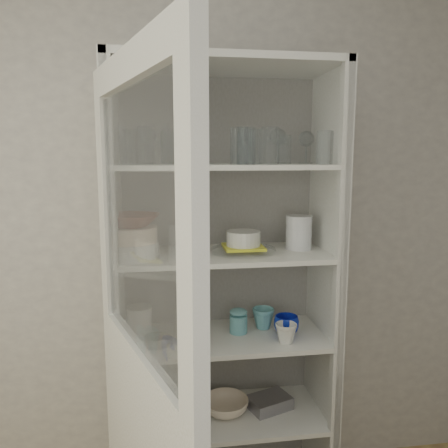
# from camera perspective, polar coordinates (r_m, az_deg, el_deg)

# --- Properties ---
(wall_back) EXTENTS (3.60, 0.02, 2.60)m
(wall_back) POSITION_cam_1_polar(r_m,az_deg,el_deg) (2.21, -6.00, -1.58)
(wall_back) COLOR #A39F99
(wall_back) RESTS_ON ground
(pantry_cabinet) EXTENTS (1.00, 0.45, 2.10)m
(pantry_cabinet) POSITION_cam_1_polar(r_m,az_deg,el_deg) (2.16, -0.24, -11.65)
(pantry_cabinet) COLOR #B4B49D
(pantry_cabinet) RESTS_ON floor
(cupboard_door) EXTENTS (0.33, 0.86, 2.00)m
(cupboard_door) POSITION_cam_1_polar(r_m,az_deg,el_deg) (1.53, -10.47, -23.72)
(cupboard_door) COLOR #B4B49D
(cupboard_door) RESTS_ON floor
(tumbler_0) EXTENTS (0.09, 0.09, 0.15)m
(tumbler_0) POSITION_cam_1_polar(r_m,az_deg,el_deg) (1.82, -10.36, 10.00)
(tumbler_0) COLOR silver
(tumbler_0) RESTS_ON shelf_glass
(tumbler_1) EXTENTS (0.08, 0.08, 0.14)m
(tumbler_1) POSITION_cam_1_polar(r_m,az_deg,el_deg) (1.81, -12.47, 9.69)
(tumbler_1) COLOR silver
(tumbler_1) RESTS_ON shelf_glass
(tumbler_2) EXTENTS (0.08, 0.08, 0.15)m
(tumbler_2) POSITION_cam_1_polar(r_m,az_deg,el_deg) (1.83, -5.02, 10.07)
(tumbler_2) COLOR silver
(tumbler_2) RESTS_ON shelf_glass
(tumbler_3) EXTENTS (0.09, 0.09, 0.15)m
(tumbler_3) POSITION_cam_1_polar(r_m,az_deg,el_deg) (1.85, 2.96, 10.14)
(tumbler_3) COLOR silver
(tumbler_3) RESTS_ON shelf_glass
(tumbler_4) EXTENTS (0.10, 0.10, 0.15)m
(tumbler_4) POSITION_cam_1_polar(r_m,az_deg,el_deg) (1.86, 2.00, 10.15)
(tumbler_4) COLOR silver
(tumbler_4) RESTS_ON shelf_glass
(tumbler_5) EXTENTS (0.10, 0.10, 0.16)m
(tumbler_5) POSITION_cam_1_polar(r_m,az_deg,el_deg) (1.88, 6.01, 10.11)
(tumbler_5) COLOR silver
(tumbler_5) RESTS_ON shelf_glass
(tumbler_6) EXTENTS (0.09, 0.09, 0.14)m
(tumbler_6) POSITION_cam_1_polar(r_m,az_deg,el_deg) (1.92, 13.02, 9.68)
(tumbler_6) COLOR silver
(tumbler_6) RESTS_ON shelf_glass
(tumbler_7) EXTENTS (0.08, 0.08, 0.15)m
(tumbler_7) POSITION_cam_1_polar(r_m,az_deg,el_deg) (1.96, -12.17, 9.82)
(tumbler_7) COLOR silver
(tumbler_7) RESTS_ON shelf_glass
(tumbler_8) EXTENTS (0.08, 0.08, 0.14)m
(tumbler_8) POSITION_cam_1_polar(r_m,az_deg,el_deg) (1.95, -7.28, 9.83)
(tumbler_8) COLOR silver
(tumbler_8) RESTS_ON shelf_glass
(tumbler_9) EXTENTS (0.08, 0.08, 0.15)m
(tumbler_9) POSITION_cam_1_polar(r_m,az_deg,el_deg) (1.96, -7.04, 9.98)
(tumbler_9) COLOR silver
(tumbler_9) RESTS_ON shelf_glass
(tumbler_10) EXTENTS (0.09, 0.09, 0.15)m
(tumbler_10) POSITION_cam_1_polar(r_m,az_deg,el_deg) (1.99, 2.70, 10.04)
(tumbler_10) COLOR silver
(tumbler_10) RESTS_ON shelf_glass
(tumbler_11) EXTENTS (0.08, 0.08, 0.13)m
(tumbler_11) POSITION_cam_1_polar(r_m,az_deg,el_deg) (2.04, 7.85, 9.59)
(tumbler_11) COLOR silver
(tumbler_11) RESTS_ON shelf_glass
(goblet_0) EXTENTS (0.08, 0.08, 0.19)m
(goblet_0) POSITION_cam_1_polar(r_m,az_deg,el_deg) (2.06, -9.95, 10.32)
(goblet_0) COLOR silver
(goblet_0) RESTS_ON shelf_glass
(goblet_1) EXTENTS (0.07, 0.07, 0.16)m
(goblet_1) POSITION_cam_1_polar(r_m,az_deg,el_deg) (2.06, -2.97, 10.06)
(goblet_1) COLOR silver
(goblet_1) RESTS_ON shelf_glass
(goblet_2) EXTENTS (0.08, 0.08, 0.18)m
(goblet_2) POSITION_cam_1_polar(r_m,az_deg,el_deg) (2.13, 7.05, 10.26)
(goblet_2) COLOR silver
(goblet_2) RESTS_ON shelf_glass
(goblet_3) EXTENTS (0.08, 0.08, 0.17)m
(goblet_3) POSITION_cam_1_polar(r_m,az_deg,el_deg) (2.15, 10.67, 9.99)
(goblet_3) COLOR silver
(goblet_3) RESTS_ON shelf_glass
(plate_stack_front) EXTENTS (0.23, 0.23, 0.07)m
(plate_stack_front) POSITION_cam_1_polar(r_m,az_deg,el_deg) (1.92, -11.92, -3.38)
(plate_stack_front) COLOR silver
(plate_stack_front) RESTS_ON shelf_plates
(plate_stack_back) EXTENTS (0.20, 0.20, 0.07)m
(plate_stack_back) POSITION_cam_1_polar(r_m,az_deg,el_deg) (2.11, -11.59, -2.26)
(plate_stack_back) COLOR silver
(plate_stack_back) RESTS_ON shelf_plates
(cream_bowl) EXTENTS (0.26, 0.26, 0.07)m
(cream_bowl) POSITION_cam_1_polar(r_m,az_deg,el_deg) (1.91, -11.98, -1.35)
(cream_bowl) COLOR beige
(cream_bowl) RESTS_ON plate_stack_front
(terracotta_bowl) EXTENTS (0.29, 0.29, 0.06)m
(terracotta_bowl) POSITION_cam_1_polar(r_m,az_deg,el_deg) (1.90, -12.04, 0.47)
(terracotta_bowl) COLOR maroon
(terracotta_bowl) RESTS_ON cream_bowl
(glass_platter) EXTENTS (0.35, 0.35, 0.02)m
(glass_platter) POSITION_cam_1_polar(r_m,az_deg,el_deg) (2.01, 2.54, -3.43)
(glass_platter) COLOR silver
(glass_platter) RESTS_ON shelf_plates
(yellow_trivet) EXTENTS (0.18, 0.18, 0.01)m
(yellow_trivet) POSITION_cam_1_polar(r_m,az_deg,el_deg) (2.01, 2.54, -3.01)
(yellow_trivet) COLOR yellow
(yellow_trivet) RESTS_ON glass_platter
(white_ramekin) EXTENTS (0.19, 0.19, 0.07)m
(white_ramekin) POSITION_cam_1_polar(r_m,az_deg,el_deg) (2.00, 2.55, -1.89)
(white_ramekin) COLOR silver
(white_ramekin) RESTS_ON yellow_trivet
(grey_bowl_stack) EXTENTS (0.12, 0.12, 0.16)m
(grey_bowl_stack) POSITION_cam_1_polar(r_m,az_deg,el_deg) (2.09, 9.73, -1.09)
(grey_bowl_stack) COLOR silver
(grey_bowl_stack) RESTS_ON shelf_plates
(mug_blue) EXTENTS (0.13, 0.13, 0.09)m
(mug_blue) POSITION_cam_1_polar(r_m,az_deg,el_deg) (2.13, 8.15, -12.97)
(mug_blue) COLOR #0827A2
(mug_blue) RESTS_ON shelf_mugs
(mug_teal) EXTENTS (0.13, 0.13, 0.10)m
(mug_teal) POSITION_cam_1_polar(r_m,az_deg,el_deg) (2.19, 5.15, -12.17)
(mug_teal) COLOR teal
(mug_teal) RESTS_ON shelf_mugs
(mug_white) EXTENTS (0.13, 0.13, 0.09)m
(mug_white) POSITION_cam_1_polar(r_m,az_deg,el_deg) (2.05, 8.09, -13.93)
(mug_white) COLOR silver
(mug_white) RESTS_ON shelf_mugs
(teal_jar) EXTENTS (0.09, 0.09, 0.10)m
(teal_jar) POSITION_cam_1_polar(r_m,az_deg,el_deg) (2.14, 1.90, -12.70)
(teal_jar) COLOR teal
(teal_jar) RESTS_ON shelf_mugs
(measuring_cups) EXTENTS (0.11, 0.11, 0.04)m
(measuring_cups) POSITION_cam_1_polar(r_m,az_deg,el_deg) (2.03, -8.87, -14.83)
(measuring_cups) COLOR #B2B2B2
(measuring_cups) RESTS_ON shelf_mugs
(white_canister) EXTENTS (0.13, 0.13, 0.14)m
(white_canister) POSITION_cam_1_polar(r_m,az_deg,el_deg) (2.13, -10.94, -12.35)
(white_canister) COLOR silver
(white_canister) RESTS_ON shelf_mugs
(cream_dish) EXTENTS (0.28, 0.28, 0.07)m
(cream_dish) POSITION_cam_1_polar(r_m,az_deg,el_deg) (2.30, 0.20, -22.66)
(cream_dish) COLOR beige
(cream_dish) RESTS_ON shelf_bot
(tin_box) EXTENTS (0.23, 0.20, 0.06)m
(tin_box) POSITION_cam_1_polar(r_m,az_deg,el_deg) (2.34, 5.95, -22.16)
(tin_box) COLOR gray
(tin_box) RESTS_ON shelf_bot
(tumbler_12) EXTENTS (0.08, 0.08, 0.15)m
(tumbler_12) POSITION_cam_1_polar(r_m,az_deg,el_deg) (1.82, -4.75, 10.15)
(tumbler_12) COLOR silver
(tumbler_12) RESTS_ON shelf_glass
(tumbler_13) EXTENTS (0.07, 0.07, 0.15)m
(tumbler_13) POSITION_cam_1_polar(r_m,az_deg,el_deg) (1.90, 3.77, 10.00)
(tumbler_13) COLOR silver
(tumbler_13) RESTS_ON shelf_glass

